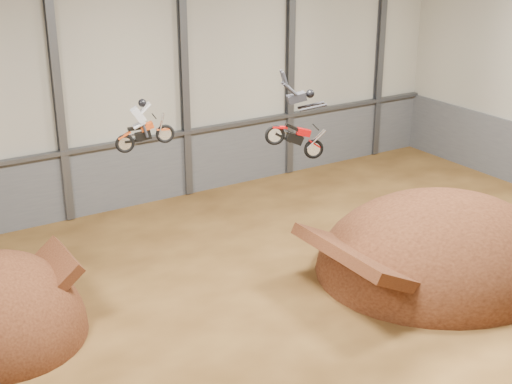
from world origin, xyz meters
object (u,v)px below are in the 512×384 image
Objects in this scene: takeoff_ramp at (5,332)px; landing_ramp at (438,267)px; fmx_rider_a at (146,121)px; fmx_rider_b at (291,116)px.

landing_ramp is (17.28, -4.73, 0.00)m from takeoff_ramp.
fmx_rider_b reaches higher than fmx_rider_a.
fmx_rider_a is (-11.02, 5.28, 6.94)m from landing_ramp.
landing_ramp reaches higher than takeoff_ramp.
landing_ramp is at bearing 7.32° from fmx_rider_b.
fmx_rider_b reaches higher than landing_ramp.
fmx_rider_a is at bearing 154.42° from landing_ramp.
takeoff_ramp is 0.62× the size of landing_ramp.
fmx_rider_a is (6.26, 0.55, 6.94)m from takeoff_ramp.
fmx_rider_b is (4.24, -3.61, 0.42)m from fmx_rider_a.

